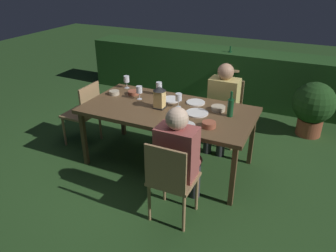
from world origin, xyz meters
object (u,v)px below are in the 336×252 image
Objects in this scene: wine_glass_b at (179,98)px; plate_b at (184,125)px; person_in_rust at (179,154)px; plate_c at (171,99)px; wine_glass_a at (126,80)px; potted_plant_by_hedge at (313,106)px; wine_glass_c at (159,86)px; green_bottle_on_table at (230,107)px; plate_a at (197,113)px; chair_head_near at (84,111)px; bowl_dip at (218,108)px; chair_side_left_b at (171,178)px; wine_glass_d at (139,90)px; bowl_olives at (114,93)px; ice_bucket at (232,61)px; bowl_bread at (209,124)px; side_table at (230,79)px; person_in_mustard at (222,103)px; lantern_centerpiece at (160,96)px; plate_d at (196,102)px; bowl_salad at (134,92)px; chair_side_right_b at (225,108)px; dining_table at (168,113)px.

wine_glass_b is 0.52m from plate_b.
person_in_rust reaches higher than plate_c.
potted_plant_by_hedge is (2.35, 1.18, -0.42)m from wine_glass_a.
wine_glass_c is 0.26m from plate_c.
green_bottle_on_table is 0.38m from plate_a.
chair_head_near reaches higher than bowl_dip.
chair_side_left_b is 1.42m from wine_glass_d.
bowl_olives is (-1.18, 0.10, 0.02)m from plate_a.
plate_c is 0.63m from bowl_dip.
ice_bucket is at bearing 88.87° from wine_glass_b.
bowl_bread is 0.22× the size of side_table.
wine_glass_a is 0.30m from bowl_olives.
person_in_mustard is 0.71m from plate_a.
lantern_centerpiece reaches higher than plate_a.
chair_head_near is 5.15× the size of wine_glass_a.
plate_b is at bearing -85.46° from side_table.
chair_side_left_b is at bearing -79.69° from plate_d.
plate_b is at bearing -31.47° from bowl_salad.
bowl_salad is at bearing -147.89° from potted_plant_by_hedge.
wine_glass_a is 1.37m from bowl_dip.
wine_glass_c is at bearing -155.12° from person_in_mustard.
green_bottle_on_table is at bearing -11.18° from wine_glass_a.
wine_glass_a is at bearing 175.12° from wine_glass_c.
potted_plant_by_hedge is (1.84, 1.23, -0.42)m from wine_glass_c.
bowl_bread is at bearing -22.58° from bowl_salad.
plate_c is at bearing -172.94° from plate_d.
chair_side_left_b is 3.84× the size of plate_d.
person_in_rust is 2.55m from potted_plant_by_hedge.
plate_a is 1.58× the size of bowl_dip.
chair_head_near reaches higher than plate_a.
lantern_centerpiece is 0.40× the size of side_table.
bowl_salad is at bearing -109.69° from side_table.
chair_side_left_b is 1.85m from wine_glass_a.
person_in_mustard is 0.53m from bowl_dip.
chair_head_near reaches higher than bowl_bread.
wine_glass_d is at bearing -139.12° from chair_side_right_b.
plate_a is 0.98m from bowl_salad.
plate_a is at bearing -5.02° from bowl_olives.
person_in_rust reaches higher than dining_table.
person_in_mustard is 1.41m from bowl_olives.
person_in_mustard is at bearing 24.77° from bowl_olives.
plate_a is 1.13× the size of plate_d.
bowl_bread is (0.14, -0.96, 0.15)m from person_in_mustard.
chair_head_near is 1.92m from chair_side_left_b.
person_in_mustard reaches higher than plate_b.
wine_glass_a is (-0.81, 0.40, 0.17)m from dining_table.
chair_side_left_b is at bearing -59.45° from wine_glass_c.
dining_table is at bearing -132.53° from wine_glass_b.
chair_side_right_b reaches higher than plate_b.
plate_c is at bearing 107.46° from dining_table.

